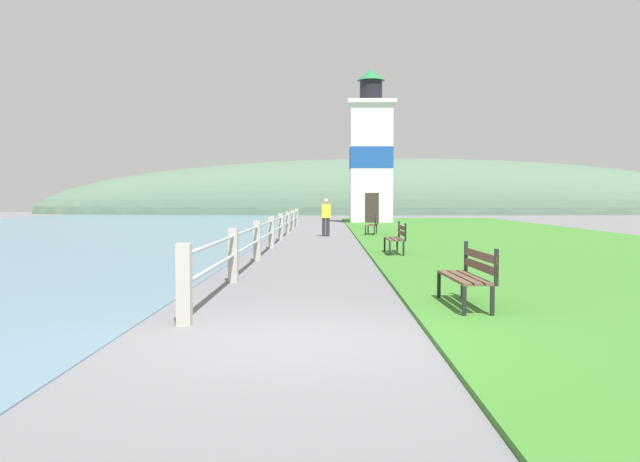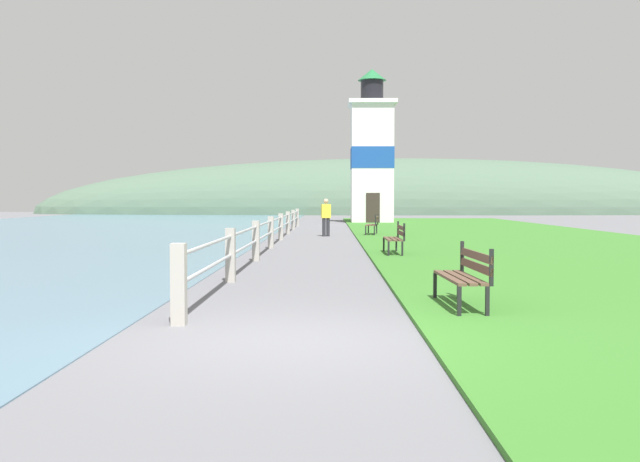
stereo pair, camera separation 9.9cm
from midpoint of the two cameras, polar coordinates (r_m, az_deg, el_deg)
ground_plane at (r=8.06m, az=-2.21°, el=-8.81°), size 160.00×160.00×0.00m
grass_verge at (r=28.61m, az=15.20°, el=-0.65°), size 12.00×59.34×0.06m
seawall_railing at (r=25.29m, az=-3.41°, el=0.33°), size 0.18×32.80×1.04m
park_bench_near at (r=10.41m, az=11.83°, el=-3.29°), size 0.54×1.79×0.94m
park_bench_midway at (r=20.19m, az=6.23°, el=-0.44°), size 0.47×1.79×0.94m
park_bench_far at (r=31.04m, az=4.39°, el=0.61°), size 0.67×1.69×0.94m
lighthouse at (r=48.03m, az=4.23°, el=6.04°), size 3.16×3.16×10.25m
person_strolling at (r=30.37m, az=0.58°, el=1.21°), size 0.42×0.27×1.61m
distant_hillside at (r=77.83m, az=6.39°, el=1.38°), size 80.00×16.00×12.00m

